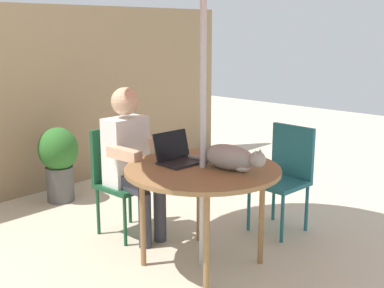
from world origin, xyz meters
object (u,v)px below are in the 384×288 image
(chair_empty, at_px, (285,170))
(potted_plant_near_fence, at_px, (59,159))
(chair_occupied, at_px, (120,172))
(person_seated, at_px, (132,155))
(laptop, at_px, (176,154))
(cat, at_px, (232,158))
(patio_table, at_px, (203,175))

(chair_empty, height_order, potted_plant_near_fence, chair_empty)
(chair_occupied, xyz_separation_m, chair_empty, (0.98, -0.96, 0.00))
(potted_plant_near_fence, bearing_deg, person_seated, -93.94)
(person_seated, xyz_separation_m, potted_plant_near_fence, (0.08, 1.18, -0.26))
(person_seated, bearing_deg, laptop, -92.69)
(laptop, bearing_deg, cat, -74.55)
(cat, relative_size, potted_plant_near_fence, 0.89)
(patio_table, height_order, chair_occupied, chair_occupied)
(patio_table, relative_size, cat, 1.65)
(person_seated, distance_m, potted_plant_near_fence, 1.21)
(cat, xyz_separation_m, potted_plant_near_fence, (-0.01, 2.11, -0.38))
(patio_table, distance_m, chair_empty, 0.99)
(chair_occupied, bearing_deg, laptop, -92.06)
(chair_occupied, distance_m, cat, 1.13)
(chair_occupied, relative_size, cat, 1.34)
(chair_occupied, height_order, cat, cat)
(chair_occupied, bearing_deg, potted_plant_near_fence, 85.46)
(laptop, relative_size, cat, 0.48)
(patio_table, xyz_separation_m, potted_plant_near_fence, (0.08, 1.93, -0.24))
(person_seated, distance_m, laptop, 0.53)
(patio_table, bearing_deg, person_seated, 90.00)
(patio_table, relative_size, chair_empty, 1.24)
(chair_empty, xyz_separation_m, potted_plant_near_fence, (-0.89, 1.99, -0.08))
(chair_empty, distance_m, person_seated, 1.28)
(person_seated, xyz_separation_m, laptop, (-0.02, -0.52, 0.11))
(person_seated, bearing_deg, chair_empty, -39.51)
(chair_occupied, xyz_separation_m, cat, (0.09, -1.09, 0.30))
(person_seated, bearing_deg, potted_plant_near_fence, 86.06)
(person_seated, distance_m, cat, 0.94)
(patio_table, xyz_separation_m, person_seated, (0.00, 0.75, 0.01))
(chair_occupied, bearing_deg, person_seated, -90.00)
(laptop, distance_m, potted_plant_near_fence, 1.74)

